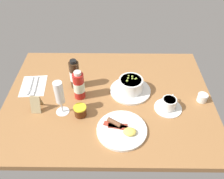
% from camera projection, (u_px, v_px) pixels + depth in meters
% --- Properties ---
extents(ground_plane, '(1.10, 0.84, 0.03)m').
position_uv_depth(ground_plane, '(109.00, 99.00, 1.30)').
color(ground_plane, '#9E6B3D').
extents(porridge_bowl, '(0.22, 0.22, 0.09)m').
position_uv_depth(porridge_bowl, '(131.00, 86.00, 1.30)').
color(porridge_bowl, white).
rests_on(porridge_bowl, ground_plane).
extents(cutlery_setting, '(0.15, 0.19, 0.01)m').
position_uv_depth(cutlery_setting, '(33.00, 86.00, 1.35)').
color(cutlery_setting, white).
rests_on(cutlery_setting, ground_plane).
extents(coffee_cup, '(0.14, 0.14, 0.06)m').
position_uv_depth(coffee_cup, '(169.00, 104.00, 1.21)').
color(coffee_cup, white).
rests_on(coffee_cup, ground_plane).
extents(creamer_jug, '(0.06, 0.05, 0.05)m').
position_uv_depth(creamer_jug, '(203.00, 98.00, 1.26)').
color(creamer_jug, white).
rests_on(creamer_jug, ground_plane).
extents(wine_glass, '(0.07, 0.07, 0.19)m').
position_uv_depth(wine_glass, '(59.00, 94.00, 1.13)').
color(wine_glass, white).
rests_on(wine_glass, ground_plane).
extents(jam_jar, '(0.06, 0.06, 0.06)m').
position_uv_depth(jam_jar, '(80.00, 111.00, 1.18)').
color(jam_jar, '#50220C').
rests_on(jam_jar, ground_plane).
extents(sauce_bottle_brown, '(0.05, 0.05, 0.18)m').
position_uv_depth(sauce_bottle_brown, '(75.00, 75.00, 1.30)').
color(sauce_bottle_brown, '#382314').
rests_on(sauce_bottle_brown, ground_plane).
extents(sauce_bottle_red, '(0.06, 0.06, 0.17)m').
position_uv_depth(sauce_bottle_red, '(79.00, 85.00, 1.25)').
color(sauce_bottle_red, '#B21E19').
rests_on(sauce_bottle_red, ground_plane).
extents(breakfast_plate, '(0.23, 0.23, 0.04)m').
position_uv_depth(breakfast_plate, '(122.00, 130.00, 1.11)').
color(breakfast_plate, white).
rests_on(breakfast_plate, ground_plane).
extents(menu_card, '(0.05, 0.07, 0.09)m').
position_uv_depth(menu_card, '(36.00, 103.00, 1.20)').
color(menu_card, tan).
rests_on(menu_card, ground_plane).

